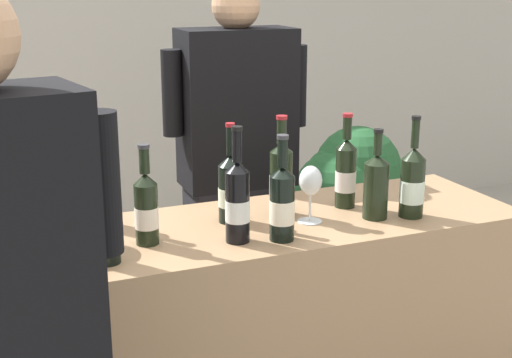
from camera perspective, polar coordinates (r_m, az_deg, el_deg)
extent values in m
cube|color=beige|center=(4.69, -14.29, 11.68)|extent=(8.00, 0.10, 2.80)
cylinder|color=black|center=(2.42, 12.29, -0.72)|extent=(0.08, 0.08, 0.20)
cone|color=black|center=(2.39, 12.45, 1.98)|extent=(0.08, 0.08, 0.04)
cylinder|color=black|center=(2.38, 12.55, 3.52)|extent=(0.03, 0.03, 0.09)
cylinder|color=black|center=(2.37, 12.62, 4.77)|extent=(0.03, 0.03, 0.01)
cylinder|color=silver|center=(2.43, 12.28, -0.94)|extent=(0.08, 0.08, 0.08)
cylinder|color=black|center=(2.16, 2.08, -2.34)|extent=(0.08, 0.08, 0.20)
cone|color=black|center=(2.13, 2.11, 0.59)|extent=(0.08, 0.08, 0.03)
cylinder|color=black|center=(2.11, 2.13, 2.08)|extent=(0.03, 0.03, 0.08)
cylinder|color=#333338|center=(2.10, 2.14, 3.36)|extent=(0.04, 0.04, 0.01)
cylinder|color=#F3E8CA|center=(2.16, 2.08, -2.59)|extent=(0.08, 0.08, 0.07)
cylinder|color=black|center=(2.33, -12.00, -1.33)|extent=(0.08, 0.08, 0.20)
cone|color=black|center=(2.29, -12.16, 1.42)|extent=(0.08, 0.08, 0.03)
cylinder|color=black|center=(2.28, -12.24, 2.78)|extent=(0.03, 0.03, 0.08)
cylinder|color=maroon|center=(2.27, -12.31, 3.94)|extent=(0.03, 0.03, 0.01)
cylinder|color=black|center=(2.39, 9.49, -0.95)|extent=(0.08, 0.08, 0.19)
cone|color=black|center=(2.36, 9.61, 1.55)|extent=(0.08, 0.08, 0.03)
cylinder|color=black|center=(2.35, 9.67, 2.77)|extent=(0.03, 0.03, 0.07)
cylinder|color=black|center=(2.34, 9.71, 3.79)|extent=(0.03, 0.03, 0.01)
cylinder|color=black|center=(2.15, -8.69, -2.79)|extent=(0.07, 0.07, 0.18)
cone|color=black|center=(2.12, -8.81, 0.01)|extent=(0.07, 0.07, 0.03)
cylinder|color=black|center=(2.11, -8.87, 1.44)|extent=(0.03, 0.03, 0.07)
cylinder|color=#333338|center=(2.10, -8.92, 2.58)|extent=(0.04, 0.04, 0.01)
cylinder|color=white|center=(2.16, -8.68, -3.02)|extent=(0.07, 0.07, 0.06)
cylinder|color=black|center=(2.49, 7.13, 0.09)|extent=(0.07, 0.07, 0.21)
cone|color=black|center=(2.46, 7.22, 2.78)|extent=(0.07, 0.07, 0.03)
cylinder|color=black|center=(2.45, 7.27, 4.03)|extent=(0.03, 0.03, 0.08)
cylinder|color=maroon|center=(2.44, 7.30, 5.05)|extent=(0.03, 0.03, 0.01)
cylinder|color=silver|center=(2.49, 7.12, -0.14)|extent=(0.07, 0.07, 0.07)
cylinder|color=black|center=(2.03, -11.84, -4.00)|extent=(0.08, 0.08, 0.19)
cone|color=black|center=(2.00, -12.02, -1.05)|extent=(0.08, 0.08, 0.03)
cylinder|color=black|center=(1.98, -12.12, 0.60)|extent=(0.03, 0.03, 0.09)
cylinder|color=#B79333|center=(1.97, -12.20, 2.06)|extent=(0.03, 0.03, 0.01)
cylinder|color=silver|center=(2.03, -11.83, -4.25)|extent=(0.08, 0.08, 0.08)
cylinder|color=black|center=(2.14, -1.48, -2.23)|extent=(0.07, 0.07, 0.22)
cone|color=black|center=(2.11, -1.50, 0.97)|extent=(0.07, 0.07, 0.03)
cylinder|color=black|center=(2.09, -1.52, 2.62)|extent=(0.03, 0.03, 0.09)
cylinder|color=black|center=(2.08, -1.53, 4.04)|extent=(0.03, 0.03, 0.01)
cylinder|color=silver|center=(2.14, -1.48, -2.51)|extent=(0.07, 0.07, 0.07)
cylinder|color=black|center=(2.32, -2.01, -1.18)|extent=(0.08, 0.08, 0.19)
cone|color=black|center=(2.29, -2.04, 1.50)|extent=(0.08, 0.08, 0.03)
cylinder|color=black|center=(2.27, -2.05, 3.04)|extent=(0.03, 0.03, 0.09)
cylinder|color=maroon|center=(2.26, -2.07, 4.32)|extent=(0.03, 0.03, 0.01)
cylinder|color=silver|center=(2.32, -2.01, -1.41)|extent=(0.08, 0.08, 0.06)
cylinder|color=black|center=(2.39, 2.01, -0.36)|extent=(0.08, 0.08, 0.22)
cone|color=black|center=(2.35, 2.03, 2.50)|extent=(0.08, 0.08, 0.03)
cylinder|color=black|center=(2.34, 2.05, 3.80)|extent=(0.03, 0.03, 0.08)
cylinder|color=maroon|center=(2.33, 2.06, 4.91)|extent=(0.04, 0.04, 0.01)
cylinder|color=silver|center=(2.39, 2.00, -0.61)|extent=(0.08, 0.08, 0.08)
cylinder|color=silver|center=(2.35, 4.29, -3.37)|extent=(0.08, 0.08, 0.00)
cylinder|color=silver|center=(2.33, 4.31, -2.24)|extent=(0.01, 0.01, 0.09)
ellipsoid|color=silver|center=(2.31, 4.36, -0.11)|extent=(0.07, 0.07, 0.10)
ellipsoid|color=maroon|center=(2.31, 4.35, -0.51)|extent=(0.06, 0.06, 0.03)
cylinder|color=silver|center=(2.20, -15.95, -2.80)|extent=(0.20, 0.20, 0.19)
torus|color=silver|center=(2.17, -16.14, -0.38)|extent=(0.21, 0.21, 0.01)
cube|color=black|center=(3.15, -1.45, -7.95)|extent=(0.41, 0.25, 0.87)
cube|color=black|center=(2.93, -1.55, 5.65)|extent=(0.46, 0.25, 0.64)
sphere|color=tan|center=(2.88, -1.61, 13.62)|extent=(0.19, 0.19, 0.19)
cylinder|color=black|center=(3.01, 3.28, 7.41)|extent=(0.08, 0.08, 0.34)
cylinder|color=black|center=(2.83, -6.69, 6.79)|extent=(0.08, 0.08, 0.34)
cylinder|color=black|center=(1.51, -12.21, -0.36)|extent=(0.08, 0.08, 0.30)
cylinder|color=brown|center=(3.88, 6.25, -8.35)|extent=(0.33, 0.33, 0.23)
sphere|color=#23562D|center=(3.65, 6.31, -0.01)|extent=(0.33, 0.33, 0.33)
sphere|color=#23562D|center=(3.71, 8.07, 0.74)|extent=(0.45, 0.45, 0.45)
sphere|color=#23562D|center=(3.64, 7.29, -0.75)|extent=(0.35, 0.35, 0.35)
sphere|color=#23562D|center=(3.60, 6.27, -1.22)|extent=(0.43, 0.43, 0.43)
sphere|color=#23562D|center=(3.62, 6.90, -0.77)|extent=(0.35, 0.35, 0.35)
cylinder|color=#4C3823|center=(3.73, 6.44, -2.50)|extent=(0.05, 0.05, 0.60)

